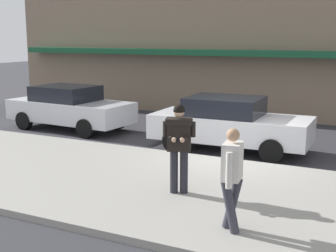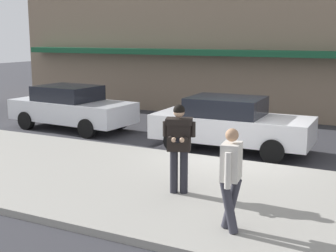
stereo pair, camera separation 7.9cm
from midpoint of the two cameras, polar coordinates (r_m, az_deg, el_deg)
ground_plane at (r=12.45m, az=7.69°, el=-4.33°), size 80.00×80.00×0.00m
sidewalk at (r=9.54m, az=7.77°, el=-8.69°), size 32.00×5.30×0.14m
curb_paint_line at (r=12.22m, az=12.22°, el=-4.76°), size 28.00×0.12×0.01m
parked_sedan_near at (r=16.78m, az=-12.07°, el=2.25°), size 4.61×2.15×1.54m
parked_sedan_mid at (r=13.51m, az=7.29°, el=0.33°), size 4.55×2.03×1.54m
man_texting_on_phone at (r=9.24m, az=1.11°, el=-1.61°), size 0.61×0.65×1.81m
pedestrian_in_light_coat at (r=7.55m, az=7.51°, el=-5.71°), size 0.37×0.60×1.70m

